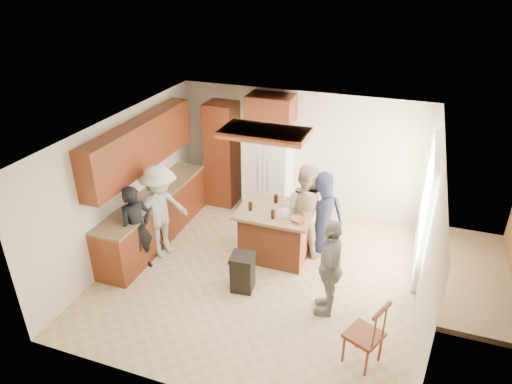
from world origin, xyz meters
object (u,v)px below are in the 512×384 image
(person_front_left, at_px, (137,229))
(refrigerator, at_px, (269,172))
(person_behind_left, at_px, (304,209))
(person_side_right, at_px, (330,267))
(trash_bin, at_px, (243,272))
(spindle_chair, at_px, (365,336))
(person_counter, at_px, (161,212))
(kitchen_island, at_px, (276,232))
(person_behind_right, at_px, (322,213))

(person_front_left, distance_m, refrigerator, 2.99)
(person_behind_left, height_order, person_side_right, person_behind_left)
(trash_bin, relative_size, spindle_chair, 0.63)
(person_front_left, bearing_deg, person_behind_left, -34.16)
(person_behind_left, bearing_deg, person_counter, 30.98)
(person_counter, bearing_deg, person_side_right, -79.78)
(person_behind_left, bearing_deg, kitchen_island, 46.37)
(refrigerator, xyz_separation_m, spindle_chair, (2.43, -3.44, -0.45))
(person_counter, relative_size, kitchen_island, 1.34)
(person_behind_left, distance_m, spindle_chair, 2.68)
(person_front_left, relative_size, spindle_chair, 1.54)
(person_counter, xyz_separation_m, refrigerator, (1.26, 2.12, 0.04))
(spindle_chair, bearing_deg, person_front_left, 168.06)
(person_side_right, xyz_separation_m, trash_bin, (-1.37, 0.04, -0.46))
(trash_bin, bearing_deg, person_behind_right, 58.15)
(person_behind_right, relative_size, kitchen_island, 1.20)
(refrigerator, bearing_deg, person_side_right, -55.56)
(person_behind_right, bearing_deg, refrigerator, -49.49)
(person_counter, xyz_separation_m, kitchen_island, (1.89, 0.62, -0.38))
(person_behind_right, distance_m, person_counter, 2.80)
(person_front_left, xyz_separation_m, person_side_right, (3.20, 0.03, 0.02))
(person_front_left, distance_m, kitchen_island, 2.35)
(person_counter, relative_size, spindle_chair, 1.72)
(person_front_left, bearing_deg, refrigerator, -3.03)
(person_behind_right, distance_m, trash_bin, 1.80)
(person_counter, bearing_deg, person_behind_right, -48.93)
(person_front_left, height_order, person_counter, person_counter)
(person_counter, distance_m, kitchen_island, 2.02)
(person_side_right, height_order, trash_bin, person_side_right)
(person_behind_left, height_order, refrigerator, refrigerator)
(person_side_right, bearing_deg, refrigerator, -152.32)
(person_behind_left, height_order, person_counter, person_counter)
(trash_bin, bearing_deg, person_side_right, -1.62)
(refrigerator, relative_size, trash_bin, 2.86)
(person_front_left, distance_m, person_side_right, 3.20)
(refrigerator, relative_size, spindle_chair, 1.81)
(person_behind_left, distance_m, trash_bin, 1.61)
(kitchen_island, height_order, trash_bin, kitchen_island)
(kitchen_island, bearing_deg, trash_bin, -101.24)
(kitchen_island, bearing_deg, person_behind_left, 37.54)
(trash_bin, bearing_deg, refrigerator, 99.19)
(refrigerator, xyz_separation_m, trash_bin, (0.41, -2.56, -0.58))
(person_front_left, xyz_separation_m, person_behind_left, (2.46, 1.45, 0.08))
(person_front_left, distance_m, trash_bin, 1.89)
(kitchen_island, relative_size, spindle_chair, 1.29)
(trash_bin, xyz_separation_m, spindle_chair, (2.02, -0.88, 0.13))
(person_front_left, relative_size, trash_bin, 2.44)
(person_side_right, xyz_separation_m, spindle_chair, (0.65, -0.84, -0.33))
(kitchen_island, distance_m, trash_bin, 1.09)
(person_front_left, relative_size, person_counter, 0.89)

